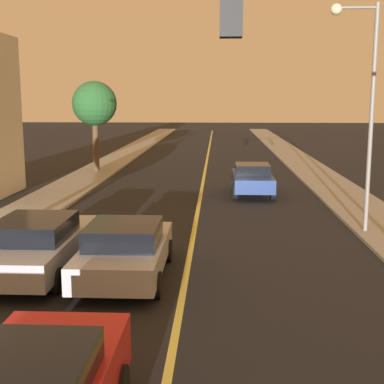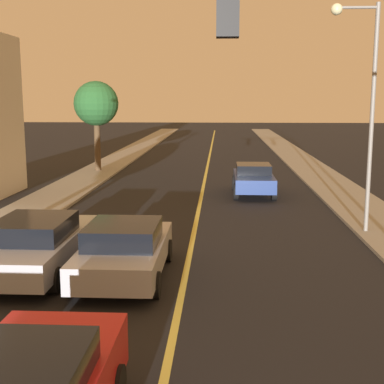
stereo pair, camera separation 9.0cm
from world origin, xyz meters
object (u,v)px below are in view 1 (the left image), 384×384
car_near_lane_second (125,250)px  streetlamp_right (362,89)px  car_far_oncoming (252,179)px  car_outer_lane_second (37,244)px  tree_left_far (95,104)px

car_near_lane_second → streetlamp_right: streetlamp_right is taller
streetlamp_right → car_far_oncoming: bearing=112.4°
car_far_oncoming → streetlamp_right: streetlamp_right is taller
car_near_lane_second → car_far_oncoming: 12.52m
car_outer_lane_second → car_far_oncoming: 13.12m
car_near_lane_second → tree_left_far: tree_left_far is taller
tree_left_far → streetlamp_right: bearing=-50.6°
streetlamp_right → car_outer_lane_second: bearing=-154.3°
car_near_lane_second → car_outer_lane_second: 2.37m
car_near_lane_second → streetlamp_right: 9.22m
car_near_lane_second → car_far_oncoming: car_far_oncoming is taller
car_outer_lane_second → tree_left_far: (-2.76, 18.93, 3.34)m
car_outer_lane_second → tree_left_far: bearing=98.3°
car_far_oncoming → streetlamp_right: bearing=112.4°
car_far_oncoming → tree_left_far: bearing=-39.4°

